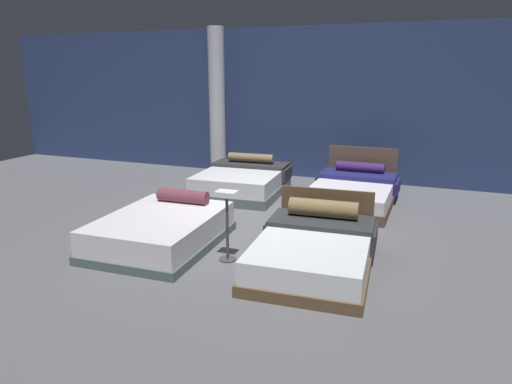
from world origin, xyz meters
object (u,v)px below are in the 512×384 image
at_px(bed_0, 162,230).
at_px(bed_3, 353,192).
at_px(bed_1, 314,249).
at_px(bed_2, 242,182).
at_px(support_pillar, 217,103).
at_px(price_sign, 227,234).

relative_size(bed_0, bed_3, 0.98).
bearing_deg(bed_1, bed_3, 86.73).
distance_m(bed_0, bed_1, 2.29).
relative_size(bed_2, support_pillar, 0.59).
relative_size(bed_1, bed_3, 0.99).
height_order(bed_2, support_pillar, support_pillar).
distance_m(bed_0, price_sign, 1.15).
xyz_separation_m(bed_1, bed_2, (-2.29, 3.02, 0.02)).
bearing_deg(support_pillar, bed_2, -49.73).
distance_m(bed_0, bed_3, 3.88).
distance_m(bed_2, price_sign, 3.43).
bearing_deg(bed_0, price_sign, -9.66).
xyz_separation_m(bed_1, bed_3, (-0.01, 3.08, -0.01)).
distance_m(bed_1, price_sign, 1.18).
relative_size(bed_3, support_pillar, 0.63).
distance_m(bed_1, support_pillar, 5.94).
height_order(bed_1, bed_3, bed_3).
bearing_deg(bed_3, bed_2, -177.27).
xyz_separation_m(bed_0, bed_1, (2.29, 0.06, 0.01)).
bearing_deg(bed_1, price_sign, -172.84).
relative_size(bed_2, bed_3, 0.94).
bearing_deg(bed_0, bed_1, -0.47).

